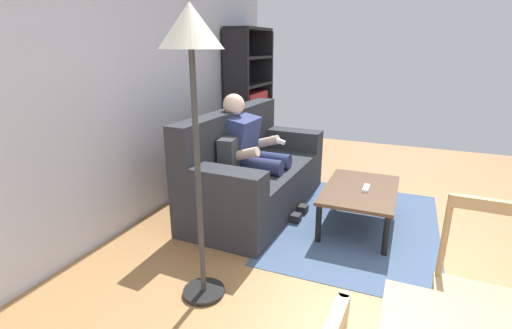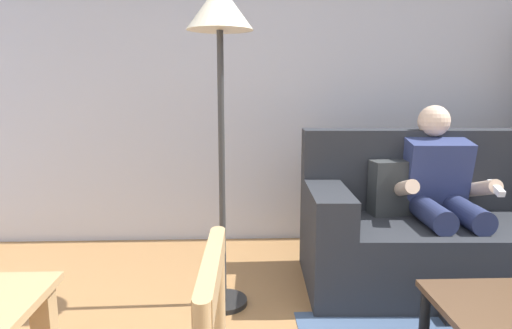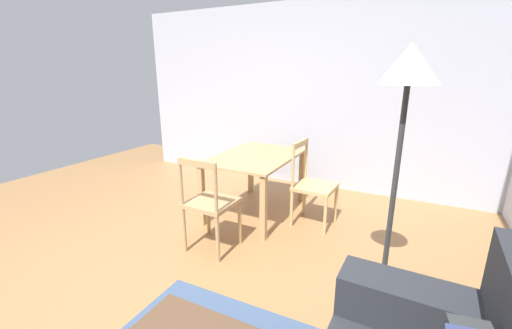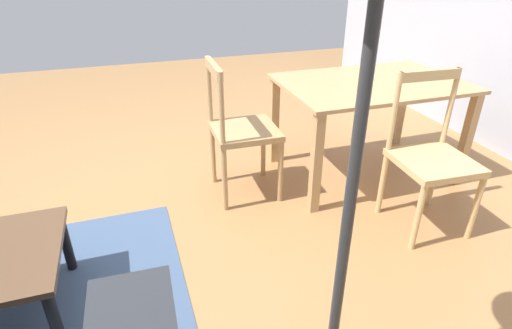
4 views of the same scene
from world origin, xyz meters
TOP-DOWN VIEW (x-y plane):
  - ground_plane at (0.00, 0.00)m, footprint 8.05×8.05m
  - wall_back at (0.00, 2.68)m, footprint 6.05×0.12m
  - couch at (0.82, 1.76)m, footprint 1.86×0.89m
  - person_lounging at (0.77, 1.73)m, footprint 0.60×0.86m
  - coffee_table at (0.79, 0.68)m, footprint 0.95×0.62m
  - tv_remote at (0.79, 0.63)m, footprint 0.17×0.05m
  - bookshelf at (2.25, 2.43)m, footprint 0.89×0.36m
  - dining_chair_facing_couch at (-0.74, -0.06)m, footprint 0.43×0.43m
  - area_rug at (0.79, 0.68)m, footprint 2.01×1.42m
  - floor_lamp at (-0.62, 1.49)m, footprint 0.36×0.36m

SIDE VIEW (x-z plane):
  - ground_plane at x=0.00m, z-range 0.00..0.00m
  - area_rug at x=0.79m, z-range 0.00..0.01m
  - coffee_table at x=0.79m, z-range 0.14..0.51m
  - couch at x=0.82m, z-range -0.13..0.86m
  - tv_remote at x=0.79m, z-range 0.37..0.39m
  - dining_chair_facing_couch at x=-0.74m, z-range 0.00..0.93m
  - person_lounging at x=0.77m, z-range 0.02..1.18m
  - bookshelf at x=2.25m, z-range -0.16..1.67m
  - wall_back at x=0.00m, z-range 0.00..2.59m
  - floor_lamp at x=-0.62m, z-range 0.62..2.44m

